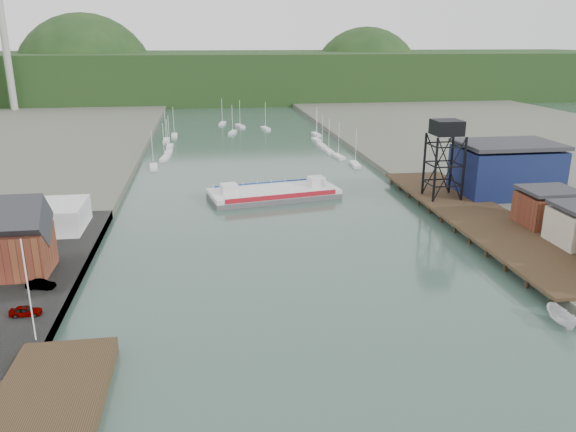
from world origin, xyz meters
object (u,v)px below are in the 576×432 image
object	(u,v)px
harbor_building	(4,244)
motorboat	(562,318)
lift_tower	(446,132)
car_west_a	(26,311)
chain_ferry	(274,193)

from	to	relation	value
harbor_building	motorboat	size ratio (longest dim) A/B	2.19
lift_tower	harbor_building	bearing A→B (deg)	-160.02
harbor_building	motorboat	bearing A→B (deg)	-17.90
motorboat	car_west_a	world-z (taller)	car_west_a
motorboat	car_west_a	bearing A→B (deg)	173.04
harbor_building	lift_tower	bearing A→B (deg)	19.98
motorboat	chain_ferry	bearing A→B (deg)	115.09
lift_tower	motorboat	distance (m)	53.34
harbor_building	lift_tower	size ratio (longest dim) A/B	0.76
motorboat	lift_tower	bearing A→B (deg)	84.52
harbor_building	chain_ferry	xyz separation A→B (m)	(43.20, 39.77, -4.93)
harbor_building	motorboat	world-z (taller)	harbor_building
harbor_building	motorboat	xyz separation A→B (m)	(71.12, -22.97, -5.01)
chain_ferry	car_west_a	distance (m)	65.08
harbor_building	motorboat	distance (m)	74.91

